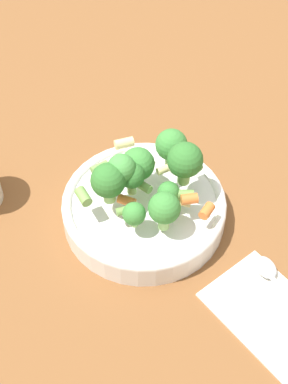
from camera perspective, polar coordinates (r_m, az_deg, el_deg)
The scene contains 5 objects.
ground_plane at distance 0.77m, azimuth 0.00°, elevation -2.71°, with size 3.00×3.00×0.00m, color brown.
bowl at distance 0.75m, azimuth 0.00°, elevation -1.65°, with size 0.23×0.23×0.04m.
pasta_salad at distance 0.71m, azimuth 0.52°, elevation 1.97°, with size 0.18×0.18×0.09m.
napkin at distance 0.70m, azimuth 13.63°, elevation -12.78°, with size 0.16×0.19×0.01m.
spoon at distance 0.71m, azimuth 14.32°, elevation -10.06°, with size 0.03×0.17×0.01m.
Camera 1 is at (-0.15, -0.45, 0.61)m, focal length 50.00 mm.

